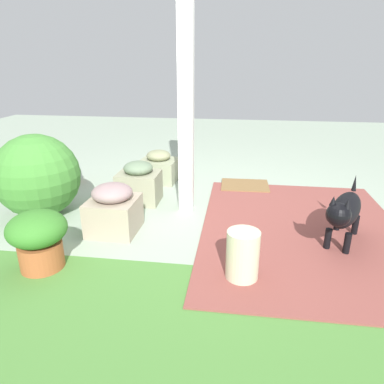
% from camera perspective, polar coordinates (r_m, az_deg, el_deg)
% --- Properties ---
extents(ground_plane, '(12.00, 12.00, 0.00)m').
position_cam_1_polar(ground_plane, '(3.58, 1.70, -3.28)').
color(ground_plane, '#96A793').
extents(brick_path, '(1.80, 2.40, 0.02)m').
position_cam_1_polar(brick_path, '(3.34, 17.52, -6.01)').
color(brick_path, brown).
rests_on(brick_path, ground).
extents(porch_pillar, '(0.14, 0.14, 2.52)m').
position_cam_1_polar(porch_pillar, '(3.37, -1.01, 17.34)').
color(porch_pillar, white).
rests_on(porch_pillar, ground).
extents(stone_planter_nearest, '(0.48, 0.43, 0.41)m').
position_cam_1_polar(stone_planter_nearest, '(4.46, -5.42, 4.01)').
color(stone_planter_nearest, gray).
rests_on(stone_planter_nearest, ground).
extents(stone_planter_near, '(0.44, 0.36, 0.46)m').
position_cam_1_polar(stone_planter_near, '(3.81, -8.65, 1.41)').
color(stone_planter_near, gray).
rests_on(stone_planter_near, ground).
extents(stone_planter_mid, '(0.43, 0.43, 0.45)m').
position_cam_1_polar(stone_planter_mid, '(3.19, -12.71, -2.77)').
color(stone_planter_mid, tan).
rests_on(stone_planter_mid, ground).
extents(round_shrub, '(0.81, 0.81, 0.81)m').
position_cam_1_polar(round_shrub, '(3.71, -23.95, 2.42)').
color(round_shrub, '#418332').
rests_on(round_shrub, ground).
extents(terracotta_pot_broad, '(0.43, 0.43, 0.45)m').
position_cam_1_polar(terracotta_pot_broad, '(2.79, -23.82, -6.73)').
color(terracotta_pot_broad, '#A6542E').
rests_on(terracotta_pot_broad, ground).
extents(terracotta_pot_spiky, '(0.25, 0.25, 0.49)m').
position_cam_1_polar(terracotta_pot_spiky, '(4.61, -19.65, 4.15)').
color(terracotta_pot_spiky, '#BF7247').
rests_on(terracotta_pot_spiky, ground).
extents(dog, '(0.47, 0.76, 0.54)m').
position_cam_1_polar(dog, '(3.09, 23.68, -2.88)').
color(dog, black).
rests_on(dog, ground).
extents(ceramic_urn, '(0.23, 0.23, 0.37)m').
position_cam_1_polar(ceramic_urn, '(2.49, 8.27, -10.28)').
color(ceramic_urn, beige).
rests_on(ceramic_urn, ground).
extents(doormat, '(0.58, 0.46, 0.03)m').
position_cam_1_polar(doormat, '(4.33, 8.63, 1.02)').
color(doormat, brown).
rests_on(doormat, ground).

